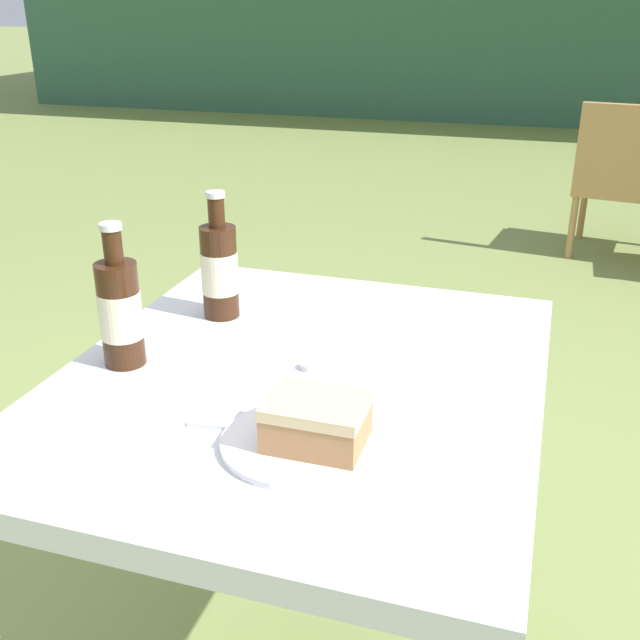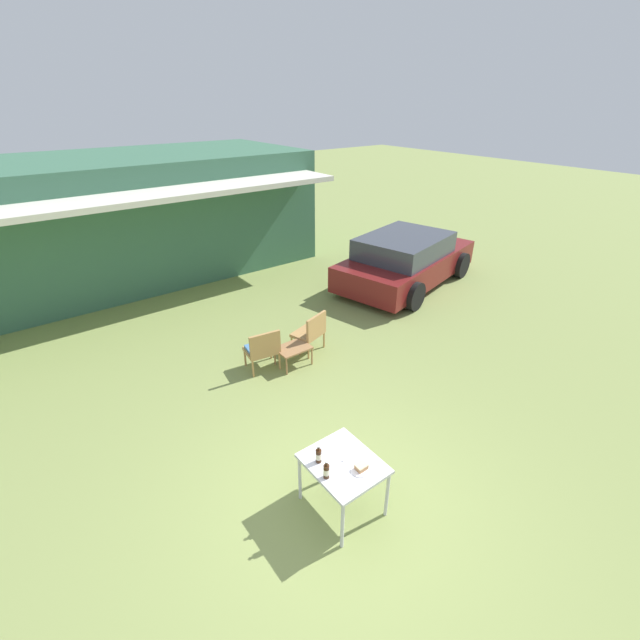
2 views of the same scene
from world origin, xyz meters
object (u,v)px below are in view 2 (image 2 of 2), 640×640
at_px(patio_table, 343,467).
at_px(garden_side_table, 293,349).
at_px(cake_on_plate, 361,468).
at_px(parked_car, 406,260).
at_px(cola_bottle_near, 319,456).
at_px(wicker_chair_plain, 311,331).
at_px(cola_bottle_far, 326,471).
at_px(wicker_chair_cushioned, 263,348).

bearing_deg(patio_table, garden_side_table, 66.70).
relative_size(garden_side_table, cake_on_plate, 2.89).
bearing_deg(parked_car, garden_side_table, -175.53).
bearing_deg(cake_on_plate, cola_bottle_near, 128.34).
distance_m(parked_car, cola_bottle_near, 7.20).
height_order(wicker_chair_plain, cola_bottle_far, cola_bottle_far).
height_order(wicker_chair_plain, patio_table, wicker_chair_plain).
distance_m(parked_car, garden_side_table, 4.67).
xyz_separation_m(patio_table, cake_on_plate, (0.08, -0.20, 0.10)).
height_order(cake_on_plate, cola_bottle_near, cola_bottle_near).
relative_size(parked_car, cola_bottle_near, 19.12).
distance_m(wicker_chair_cushioned, wicker_chair_plain, 1.04).
xyz_separation_m(wicker_chair_cushioned, cola_bottle_near, (-0.95, -2.91, 0.38)).
bearing_deg(cake_on_plate, wicker_chair_plain, 62.50).
bearing_deg(garden_side_table, cake_on_plate, -110.65).
relative_size(parked_car, cola_bottle_far, 19.12).
distance_m(cake_on_plate, cola_bottle_near, 0.48).
xyz_separation_m(wicker_chair_cushioned, patio_table, (-0.73, -3.08, 0.21)).
distance_m(garden_side_table, cola_bottle_near, 3.11).
xyz_separation_m(parked_car, garden_side_table, (-4.43, -1.44, -0.32)).
bearing_deg(parked_car, wicker_chair_plain, -175.67).
bearing_deg(cola_bottle_far, parked_car, 36.27).
bearing_deg(cake_on_plate, parked_car, 38.92).
height_order(wicker_chair_plain, cola_bottle_near, cola_bottle_near).
relative_size(wicker_chair_plain, cola_bottle_near, 3.39).
distance_m(wicker_chair_plain, cola_bottle_near, 3.53).
bearing_deg(wicker_chair_cushioned, cola_bottle_near, 80.09).
height_order(wicker_chair_cushioned, cola_bottle_far, cola_bottle_far).
relative_size(garden_side_table, patio_table, 0.68).
relative_size(wicker_chair_plain, cola_bottle_far, 3.39).
bearing_deg(wicker_chair_cushioned, garden_side_table, 166.37).
bearing_deg(cake_on_plate, garden_side_table, 69.35).
bearing_deg(cake_on_plate, patio_table, 112.06).
height_order(wicker_chair_plain, garden_side_table, wicker_chair_plain).
xyz_separation_m(patio_table, cola_bottle_near, (-0.22, 0.18, 0.16)).
relative_size(wicker_chair_cushioned, garden_side_table, 1.33).
distance_m(wicker_chair_plain, patio_table, 3.55).
height_order(garden_side_table, patio_table, patio_table).
height_order(patio_table, cola_bottle_near, cola_bottle_near).
relative_size(garden_side_table, cola_bottle_far, 2.54).
bearing_deg(cola_bottle_far, wicker_chair_plain, 56.52).
height_order(garden_side_table, cola_bottle_near, cola_bottle_near).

